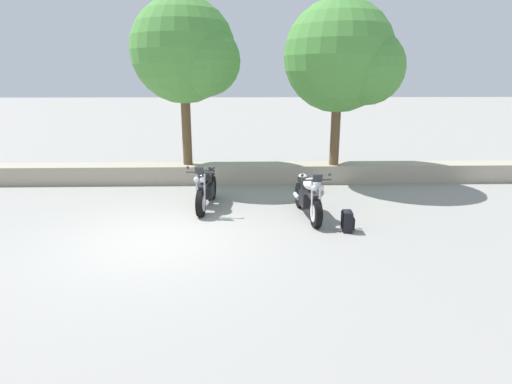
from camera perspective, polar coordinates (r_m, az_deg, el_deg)
ground_plane at (r=8.68m, az=-13.35°, el=-6.35°), size 120.00×120.00×0.00m
stone_wall at (r=13.13m, az=-9.32°, el=2.52°), size 36.00×0.80×0.55m
motorcycle_black_near_left at (r=10.45m, az=-6.82°, el=0.49°), size 0.67×2.07×1.18m
motorcycle_white_centre at (r=9.74m, az=7.11°, el=-0.62°), size 0.67×2.07×1.18m
rider_backpack at (r=9.04m, az=12.32°, el=-3.76°), size 0.27×0.31×0.47m
leafy_tree_far_left at (r=12.78m, az=-9.22°, el=18.10°), size 3.15×3.00×4.82m
leafy_tree_mid_left at (r=12.80m, az=11.97°, el=17.24°), size 3.34×3.18×4.75m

